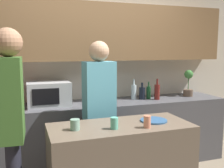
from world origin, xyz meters
name	(u,v)px	position (x,y,z in m)	size (l,w,h in m)	color
back_wall	(93,54)	(0.00, 1.66, 1.54)	(6.40, 0.40, 2.70)	beige
back_counter	(99,135)	(0.00, 1.39, 0.45)	(3.60, 0.62, 0.90)	#4C4C51
microwave	(49,94)	(-0.64, 1.42, 1.05)	(0.52, 0.39, 0.30)	#B7BABC
potted_plant	(188,83)	(1.41, 1.42, 1.10)	(0.14, 0.14, 0.39)	brown
bottle_0	(134,92)	(0.54, 1.47, 1.01)	(0.07, 0.07, 0.28)	silver
bottle_1	(142,93)	(0.65, 1.42, 0.99)	(0.08, 0.08, 0.24)	black
bottle_2	(149,92)	(0.75, 1.43, 0.99)	(0.06, 0.06, 0.24)	#194723
bottle_3	(157,92)	(0.84, 1.34, 1.01)	(0.08, 0.08, 0.29)	maroon
plate_on_island	(154,120)	(0.25, 0.33, 0.92)	(0.26, 0.26, 0.01)	#2D5684
cup_0	(75,125)	(-0.53, 0.30, 0.96)	(0.08, 0.08, 0.09)	#7DA995
cup_1	(147,122)	(0.10, 0.16, 0.96)	(0.07, 0.07, 0.11)	#E08969
cup_2	(114,123)	(-0.19, 0.22, 0.96)	(0.07, 0.07, 0.10)	#5DB99D
person_left	(99,103)	(-0.14, 0.86, 1.01)	(0.36, 0.22, 1.69)	black
person_center	(11,115)	(-1.04, 0.37, 1.07)	(0.23, 0.35, 1.77)	black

